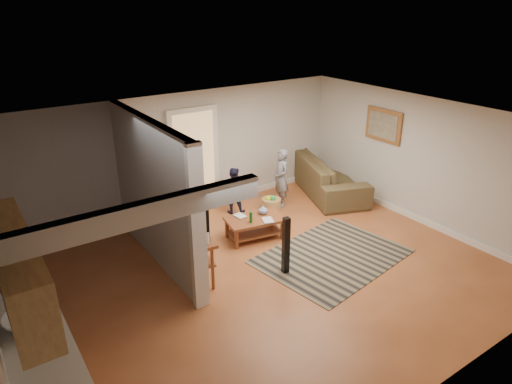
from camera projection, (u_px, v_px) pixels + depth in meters
ground at (264, 276)px, 7.42m from camera, size 7.50×7.50×0.00m
room_shell at (188, 201)px, 6.62m from camera, size 7.54×6.02×2.52m
area_rug at (332, 256)px, 7.99m from camera, size 2.76×2.20×0.01m
sofa at (324, 189)px, 10.80m from camera, size 2.00×2.99×0.81m
coffee_table at (255, 222)px, 8.50m from camera, size 1.14×0.79×0.62m
tv_console at (190, 235)px, 7.19m from camera, size 0.61×1.31×1.09m
speaker_left at (286, 246)px, 7.34m from camera, size 0.11×0.11×1.00m
speaker_right at (158, 218)px, 8.12m from camera, size 0.14×0.14×1.11m
toy_basket at (271, 204)px, 9.67m from camera, size 0.41×0.41×0.36m
child at (281, 205)px, 9.98m from camera, size 0.38×0.51×1.27m
toddler at (234, 212)px, 9.64m from camera, size 0.61×0.59×1.00m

